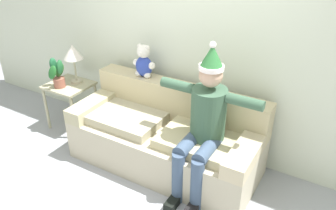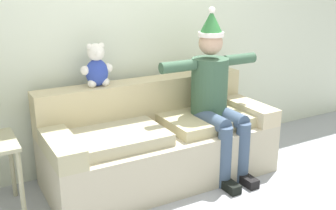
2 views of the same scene
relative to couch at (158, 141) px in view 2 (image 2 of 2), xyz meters
The scene contains 4 objects.
back_wall 1.13m from the couch, 90.00° to the left, with size 7.00×0.10×2.70m, color silver.
couch is the anchor object (origin of this frame).
person_seated 0.69m from the couch, 18.15° to the right, with size 1.02×0.77×1.54m.
teddy_bear 0.87m from the couch, 149.84° to the left, with size 0.29×0.17×0.38m.
Camera 2 is at (-1.60, -1.99, 1.77)m, focal length 42.95 mm.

